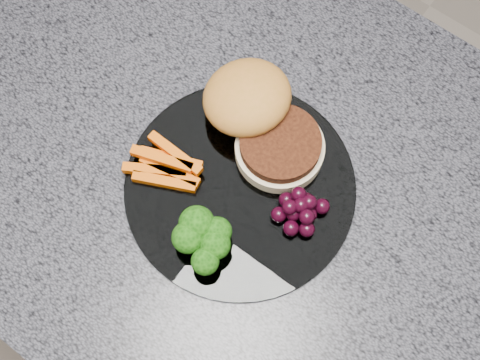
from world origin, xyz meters
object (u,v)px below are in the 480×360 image
at_px(burger, 258,117).
at_px(plate, 240,187).
at_px(grape_bunch, 300,210).
at_px(island_cabinet, 210,241).

bearing_deg(burger, plate, -68.39).
bearing_deg(plate, grape_bunch, 9.87).
xyz_separation_m(island_cabinet, plate, (0.08, -0.02, 0.47)).
bearing_deg(grape_bunch, plate, -170.13).
height_order(island_cabinet, burger, burger).
relative_size(plate, burger, 1.60).
bearing_deg(island_cabinet, burger, 45.50).
bearing_deg(island_cabinet, plate, -12.33).
distance_m(island_cabinet, plate, 0.48).
xyz_separation_m(burger, grape_bunch, (0.10, -0.06, -0.01)).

